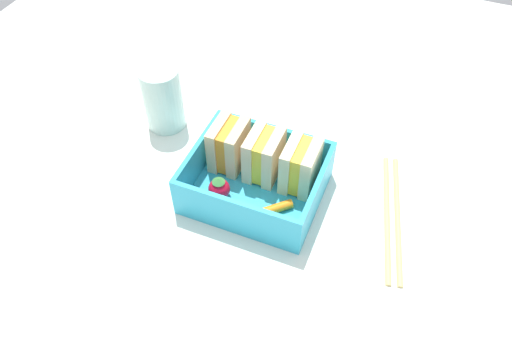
{
  "coord_description": "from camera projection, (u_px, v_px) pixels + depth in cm",
  "views": [
    {
      "loc": [
        15.14,
        -37.4,
        49.1
      ],
      "look_at": [
        0.0,
        0.0,
        2.7
      ],
      "focal_mm": 35.0,
      "sensor_mm": 36.0,
      "label": 1
    }
  ],
  "objects": [
    {
      "name": "bento_rim",
      "position": [
        256.0,
        175.0,
        0.61
      ],
      "size": [
        16.14,
        13.55,
        4.66
      ],
      "color": "#2BA2C3",
      "rests_on": "bento_tray"
    },
    {
      "name": "sandwich_center_left",
      "position": [
        264.0,
        155.0,
        0.62
      ],
      "size": [
        3.93,
        5.29,
        6.34
      ],
      "color": "beige",
      "rests_on": "bento_tray"
    },
    {
      "name": "ground_plane",
      "position": [
        256.0,
        198.0,
        0.64
      ],
      "size": [
        120.0,
        120.0,
        2.0
      ],
      "primitive_type": "cube",
      "color": "silver"
    },
    {
      "name": "carrot_stick_far_left",
      "position": [
        278.0,
        208.0,
        0.6
      ],
      "size": [
        3.4,
        3.32,
        1.11
      ],
      "primitive_type": "cylinder",
      "rotation": [
        1.57,
        0.0,
        2.34
      ],
      "color": "orange",
      "rests_on": "bento_tray"
    },
    {
      "name": "sandwich_left",
      "position": [
        229.0,
        145.0,
        0.63
      ],
      "size": [
        3.93,
        5.29,
        6.34
      ],
      "color": "#DBC08B",
      "rests_on": "bento_tray"
    },
    {
      "name": "drinking_glass",
      "position": [
        163.0,
        98.0,
        0.69
      ],
      "size": [
        5.48,
        5.48,
        9.3
      ],
      "primitive_type": "cylinder",
      "color": "silver",
      "rests_on": "ground_plane"
    },
    {
      "name": "strawberry_far_left",
      "position": [
        219.0,
        188.0,
        0.61
      ],
      "size": [
        2.67,
        2.67,
        3.27
      ],
      "color": "red",
      "rests_on": "bento_tray"
    },
    {
      "name": "bento_tray",
      "position": [
        256.0,
        190.0,
        0.63
      ],
      "size": [
        16.14,
        13.55,
        1.2
      ],
      "primitive_type": "cube",
      "color": "#2BA2C3",
      "rests_on": "ground_plane"
    },
    {
      "name": "chopstick_pair",
      "position": [
        393.0,
        215.0,
        0.61
      ],
      "size": [
        6.33,
        19.36,
        0.7
      ],
      "color": "tan",
      "rests_on": "ground_plane"
    },
    {
      "name": "sandwich_center",
      "position": [
        300.0,
        166.0,
        0.61
      ],
      "size": [
        3.93,
        5.29,
        6.34
      ],
      "color": "beige",
      "rests_on": "bento_tray"
    }
  ]
}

